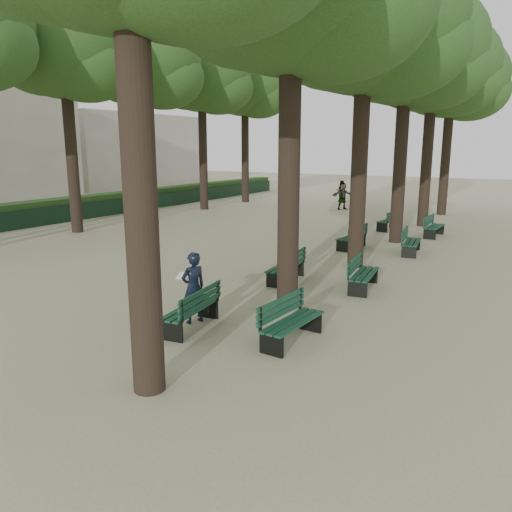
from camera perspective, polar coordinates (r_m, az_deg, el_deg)
The scene contains 24 objects.
ground at distance 10.96m, azimuth -10.82°, elevation -8.73°, with size 120.00×120.00×0.00m, color tan.
tree_central_2 at distance 16.93m, azimuth 12.42°, elevation 24.91°, with size 6.00×6.00×9.95m.
tree_central_3 at distance 21.63m, azimuth 16.89°, elevation 21.87°, with size 6.00×6.00×9.95m.
tree_central_4 at distance 26.44m, azimuth 19.64°, elevation 19.87°, with size 6.00×6.00×9.95m.
tree_central_5 at distance 31.31m, azimuth 21.50°, elevation 18.46°, with size 6.00×6.00×9.95m.
tree_far_2 at distance 24.83m, azimuth -21.17°, elevation 21.45°, with size 6.00×6.00×10.45m.
tree_far_3 at distance 28.25m, azimuth -12.73°, elevation 20.75°, with size 6.00×6.00×10.45m.
tree_far_4 at distance 32.08m, azimuth -6.27°, elevation 19.93°, with size 6.00×6.00×10.45m.
tree_far_5 at distance 36.20m, azimuth -1.28°, elevation 19.13°, with size 6.00×6.00×10.45m.
bench_left_0 at distance 11.06m, azimuth -7.48°, elevation -6.92°, with size 0.80×1.86×0.92m.
bench_left_1 at distance 14.76m, azimuth 3.41°, elevation -1.88°, with size 0.69×1.83×0.92m.
bench_left_2 at distance 19.84m, azimuth 10.83°, elevation 1.63°, with size 0.71×1.84×0.92m.
bench_left_3 at distance 24.71m, azimuth 14.89°, elevation 3.53°, with size 0.77×1.85×0.92m.
bench_right_0 at distance 10.25m, azimuth 4.17°, elevation -8.42°, with size 0.70×1.84×0.92m.
bench_right_1 at distance 14.22m, azimuth 12.19°, elevation -2.70°, with size 0.79×1.86×0.92m.
bench_right_2 at distance 19.39m, azimuth 17.32°, elevation 1.03°, with size 0.81×1.86×0.92m.
bench_right_3 at distance 23.42m, azimuth 19.69°, elevation 2.75°, with size 0.63×1.82×0.92m.
man_with_map at distance 11.29m, azimuth -7.17°, elevation -3.61°, with size 0.71×0.73×1.63m.
pedestrian_a at distance 36.79m, azimuth 9.71°, elevation 7.33°, with size 0.74×0.30×1.52m, color #262628.
pedestrian_d at distance 37.29m, azimuth 20.63°, elevation 6.84°, with size 0.78×0.32×1.59m, color #262628.
pedestrian_e at distance 32.18m, azimuth 9.86°, elevation 6.79°, with size 1.59×0.34×1.71m, color #262628.
fence at distance 28.90m, azimuth -19.09°, elevation 4.86°, with size 0.08×42.00×0.90m, color black.
hedge at distance 29.42m, azimuth -20.01°, elevation 5.21°, with size 1.20×42.00×1.20m, color #1B3C14.
building_far at distance 54.79m, azimuth -16.61°, elevation 11.49°, with size 12.00×16.00×7.00m, color #B7B2A3.
Camera 1 is at (6.82, -7.63, 3.91)m, focal length 35.00 mm.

